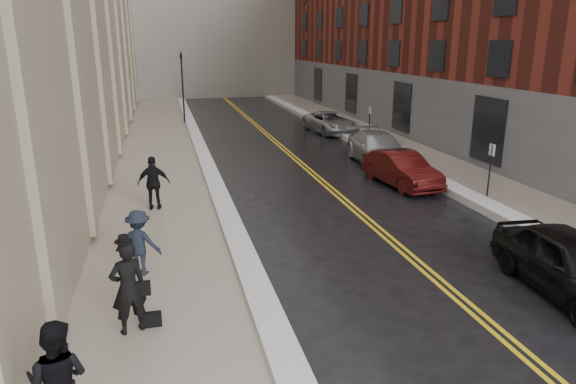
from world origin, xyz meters
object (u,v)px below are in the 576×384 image
car_silver_near (378,149)px  car_silver_far (331,122)px  pedestrian_b (139,243)px  pedestrian_c (154,183)px  car_black (571,264)px  pedestrian_main (128,288)px  pedestrian_a (58,381)px  car_maroon (402,169)px

car_silver_near → car_silver_far: bearing=90.4°
pedestrian_b → pedestrian_c: bearing=-71.1°
car_silver_far → pedestrian_c: (-11.42, -14.54, 0.41)m
car_silver_far → car_black: bearing=-100.6°
car_black → pedestrian_main: bearing=-178.6°
pedestrian_a → pedestrian_b: pedestrian_a is taller
car_black → pedestrian_b: bearing=166.0°
car_silver_far → pedestrian_main: bearing=-124.2°
pedestrian_a → pedestrian_b: size_ratio=1.13×
car_silver_near → pedestrian_b: bearing=-132.3°
car_maroon → pedestrian_main: (-10.66, -9.53, 0.43)m
car_silver_far → pedestrian_b: (-11.76, -19.98, 0.31)m
pedestrian_main → car_maroon: bearing=-159.6°
pedestrian_b → pedestrian_c: pedestrian_c is taller
pedestrian_b → pedestrian_main: bearing=110.0°
car_black → car_silver_far: 23.37m
pedestrian_main → pedestrian_b: pedestrian_main is taller
car_silver_near → pedestrian_c: 12.08m
car_maroon → car_silver_far: size_ratio=0.87×
car_black → car_silver_far: (1.60, 23.32, -0.09)m
pedestrian_b → pedestrian_a: bearing=102.7°
pedestrian_a → pedestrian_c: pedestrian_a is taller
car_maroon → car_silver_far: car_maroon is taller
car_black → pedestrian_a: size_ratio=2.38×
car_maroon → car_silver_near: 4.07m
car_black → pedestrian_b: size_ratio=2.69×
pedestrian_b → car_maroon: bearing=-125.1°
car_black → pedestrian_a: pedestrian_a is taller
car_maroon → pedestrian_a: bearing=-139.1°
car_maroon → pedestrian_c: size_ratio=2.28×
pedestrian_a → car_black: bearing=-152.8°
car_maroon → car_silver_near: size_ratio=0.82×
car_black → car_silver_near: (1.03, 14.06, -0.01)m
pedestrian_main → pedestrian_a: (-0.85, -2.82, -0.03)m
pedestrian_b → car_silver_near: bearing=-113.8°
car_maroon → pedestrian_b: bearing=-153.6°
pedestrian_a → pedestrian_b: (0.97, 5.64, -0.11)m
car_silver_near → pedestrian_main: pedestrian_main is taller
car_maroon → pedestrian_c: pedestrian_c is taller
pedestrian_main → pedestrian_b: size_ratio=1.16×
car_black → pedestrian_a: 11.37m
pedestrian_main → pedestrian_c: (0.45, 8.26, -0.04)m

